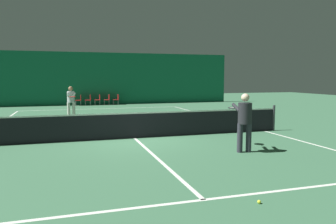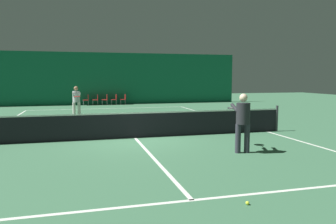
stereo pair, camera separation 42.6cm
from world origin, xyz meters
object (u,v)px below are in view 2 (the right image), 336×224
(tennis_net, at_px, (135,124))
(courtside_chair_3, at_px, (115,99))
(courtside_chair_0, at_px, (87,99))
(tennis_ball, at_px, (247,203))
(courtside_chair_1, at_px, (96,99))
(courtside_chair_2, at_px, (106,99))
(player_far, at_px, (76,99))
(player_near, at_px, (243,118))
(courtside_chair_4, at_px, (124,99))

(tennis_net, distance_m, courtside_chair_3, 15.11)
(courtside_chair_0, bearing_deg, tennis_net, 5.40)
(tennis_ball, bearing_deg, courtside_chair_0, 95.97)
(courtside_chair_1, relative_size, courtside_chair_2, 1.00)
(courtside_chair_0, distance_m, courtside_chair_3, 2.23)
(courtside_chair_2, bearing_deg, tennis_ball, 2.12)
(player_far, bearing_deg, courtside_chair_0, 171.45)
(tennis_net, xyz_separation_m, player_far, (-2.13, 7.02, 0.50))
(player_near, distance_m, courtside_chair_4, 18.30)
(courtside_chair_3, xyz_separation_m, tennis_ball, (0.07, -21.95, -0.45))
(player_far, relative_size, courtside_chair_2, 2.07)
(courtside_chair_4, distance_m, tennis_ball, 21.96)
(player_near, bearing_deg, tennis_net, 49.04)
(courtside_chair_0, bearing_deg, player_far, -5.01)
(courtside_chair_3, height_order, tennis_ball, courtside_chair_3)
(tennis_net, distance_m, player_near, 4.19)
(tennis_net, relative_size, player_near, 6.83)
(courtside_chair_1, height_order, tennis_ball, courtside_chair_1)
(tennis_net, relative_size, courtside_chair_1, 14.29)
(tennis_net, xyz_separation_m, tennis_ball, (0.87, -6.86, -0.48))
(courtside_chair_3, bearing_deg, courtside_chair_2, -90.00)
(tennis_net, bearing_deg, courtside_chair_2, 89.78)
(courtside_chair_2, height_order, courtside_chair_3, same)
(player_far, distance_m, courtside_chair_0, 8.12)
(player_near, distance_m, tennis_ball, 4.24)
(player_far, xyz_separation_m, courtside_chair_4, (3.68, 8.07, -0.53))
(tennis_net, xyz_separation_m, courtside_chair_4, (1.54, 15.09, -0.03))
(tennis_net, distance_m, courtside_chair_4, 15.17)
(courtside_chair_1, bearing_deg, player_far, -10.19)
(courtside_chair_1, distance_m, courtside_chair_2, 0.74)
(tennis_net, bearing_deg, tennis_ball, -82.77)
(courtside_chair_2, bearing_deg, tennis_net, -0.22)
(tennis_net, xyz_separation_m, courtside_chair_2, (0.06, 15.09, -0.03))
(tennis_net, height_order, player_far, player_far)
(player_near, xyz_separation_m, courtside_chair_3, (-1.90, 18.25, -0.54))
(courtside_chair_3, bearing_deg, courtside_chair_1, -90.00)
(tennis_net, distance_m, courtside_chair_0, 15.16)
(courtside_chair_3, bearing_deg, tennis_ball, 0.18)
(courtside_chair_4, relative_size, tennis_ball, 12.73)
(courtside_chair_1, xyz_separation_m, courtside_chair_2, (0.74, 0.00, 0.00))
(courtside_chair_3, bearing_deg, player_far, -19.99)
(player_far, height_order, courtside_chair_1, player_far)
(courtside_chair_1, height_order, courtside_chair_2, same)
(player_near, relative_size, courtside_chair_3, 2.09)
(courtside_chair_0, distance_m, courtside_chair_1, 0.74)
(courtside_chair_1, bearing_deg, tennis_net, 2.60)
(tennis_net, xyz_separation_m, player_near, (2.70, -3.16, 0.51))
(courtside_chair_2, bearing_deg, courtside_chair_3, 90.00)
(tennis_net, relative_size, courtside_chair_3, 14.29)
(tennis_net, height_order, courtside_chair_3, tennis_net)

